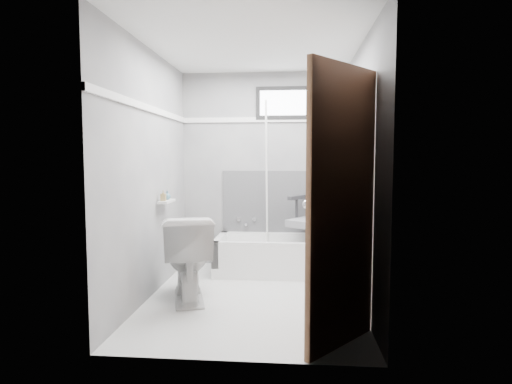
# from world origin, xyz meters

# --- Properties ---
(floor) EXTENTS (2.60, 2.60, 0.00)m
(floor) POSITION_xyz_m (0.00, 0.00, 0.00)
(floor) COLOR white
(floor) RESTS_ON ground
(ceiling) EXTENTS (2.60, 2.60, 0.00)m
(ceiling) POSITION_xyz_m (0.00, 0.00, 2.40)
(ceiling) COLOR silver
(ceiling) RESTS_ON floor
(wall_back) EXTENTS (2.00, 0.02, 2.40)m
(wall_back) POSITION_xyz_m (0.00, 1.30, 1.20)
(wall_back) COLOR slate
(wall_back) RESTS_ON floor
(wall_front) EXTENTS (2.00, 0.02, 2.40)m
(wall_front) POSITION_xyz_m (0.00, -1.30, 1.20)
(wall_front) COLOR slate
(wall_front) RESTS_ON floor
(wall_left) EXTENTS (0.02, 2.60, 2.40)m
(wall_left) POSITION_xyz_m (-1.00, 0.00, 1.20)
(wall_left) COLOR slate
(wall_left) RESTS_ON floor
(wall_right) EXTENTS (0.02, 2.60, 2.40)m
(wall_right) POSITION_xyz_m (1.00, 0.00, 1.20)
(wall_right) COLOR slate
(wall_right) RESTS_ON floor
(bathtub) EXTENTS (1.50, 0.70, 0.42)m
(bathtub) POSITION_xyz_m (0.23, 0.93, 0.21)
(bathtub) COLOR white
(bathtub) RESTS_ON floor
(office_chair) EXTENTS (0.89, 0.89, 1.11)m
(office_chair) POSITION_xyz_m (0.66, 0.96, 0.68)
(office_chair) COLOR slate
(office_chair) RESTS_ON bathtub
(toilet) EXTENTS (0.67, 0.92, 0.81)m
(toilet) POSITION_xyz_m (-0.62, -0.08, 0.40)
(toilet) COLOR silver
(toilet) RESTS_ON floor
(door) EXTENTS (0.78, 0.78, 2.00)m
(door) POSITION_xyz_m (0.98, -1.28, 1.00)
(door) COLOR brown
(door) RESTS_ON floor
(window) EXTENTS (0.66, 0.04, 0.40)m
(window) POSITION_xyz_m (0.25, 1.29, 2.02)
(window) COLOR black
(window) RESTS_ON wall_back
(backerboard) EXTENTS (1.50, 0.02, 0.78)m
(backerboard) POSITION_xyz_m (0.25, 1.29, 0.80)
(backerboard) COLOR #4C4C4F
(backerboard) RESTS_ON wall_back
(trim_back) EXTENTS (2.00, 0.02, 0.06)m
(trim_back) POSITION_xyz_m (0.00, 1.29, 1.82)
(trim_back) COLOR white
(trim_back) RESTS_ON wall_back
(trim_left) EXTENTS (0.02, 2.60, 0.06)m
(trim_left) POSITION_xyz_m (-0.99, 0.00, 1.82)
(trim_left) COLOR white
(trim_left) RESTS_ON wall_left
(pole) EXTENTS (0.02, 0.39, 1.92)m
(pole) POSITION_xyz_m (0.07, 1.06, 1.05)
(pole) COLOR white
(pole) RESTS_ON bathtub
(shelf) EXTENTS (0.10, 0.32, 0.02)m
(shelf) POSITION_xyz_m (-0.93, 0.30, 0.90)
(shelf) COLOR silver
(shelf) RESTS_ON wall_left
(soap_bottle_a) EXTENTS (0.05, 0.05, 0.11)m
(soap_bottle_a) POSITION_xyz_m (-0.94, 0.22, 0.97)
(soap_bottle_a) COLOR olive
(soap_bottle_a) RESTS_ON shelf
(soap_bottle_b) EXTENTS (0.09, 0.09, 0.09)m
(soap_bottle_b) POSITION_xyz_m (-0.94, 0.36, 0.96)
(soap_bottle_b) COLOR slate
(soap_bottle_b) RESTS_ON shelf
(faucet) EXTENTS (0.26, 0.10, 0.16)m
(faucet) POSITION_xyz_m (-0.20, 1.27, 0.55)
(faucet) COLOR silver
(faucet) RESTS_ON wall_back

